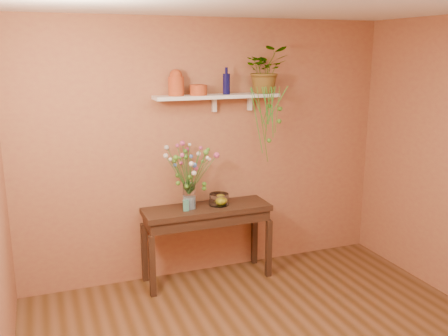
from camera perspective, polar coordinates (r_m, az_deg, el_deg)
The scene contains 13 objects.
room at distance 3.45m, azimuth 9.25°, elevation -3.94°, with size 4.04×4.04×2.70m.
sideboard at distance 5.15m, azimuth -1.99°, elevation -5.72°, with size 1.32×0.42×0.80m.
wall_shelf at distance 5.04m, azimuth -0.68°, elevation 8.23°, with size 1.30×0.24×0.19m.
terracotta_jug at distance 4.92m, azimuth -5.56°, elevation 9.73°, with size 0.20×0.20×0.26m.
terracotta_pot at distance 4.96m, azimuth -2.97°, elevation 8.98°, with size 0.17×0.17×0.10m, color #B63C21.
blue_bottle at distance 5.05m, azimuth 0.28°, elevation 9.74°, with size 0.09×0.09×0.27m.
spider_plant at distance 5.21m, azimuth 4.85°, elevation 11.24°, with size 0.43×0.37×0.48m, color #40751F.
plant_fronds at distance 5.12m, azimuth 5.46°, elevation 5.99°, with size 0.50×0.31×0.79m.
glass_vase at distance 5.03m, azimuth -4.03°, elevation -3.44°, with size 0.13×0.13×0.27m.
bouquet at distance 4.93m, azimuth -4.01°, elevation 0.56°, with size 0.55×0.52×0.53m.
glass_bowl at distance 5.15m, azimuth -0.59°, elevation -3.69°, with size 0.20×0.20×0.12m.
lemon at distance 5.15m, azimuth -0.40°, elevation -3.76°, with size 0.09×0.09×0.09m, color yellow.
carton at distance 4.98m, azimuth -4.43°, elevation -4.34°, with size 0.06×0.04×0.11m, color teal.
Camera 1 is at (-1.68, -2.84, 2.37)m, focal length 39.59 mm.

